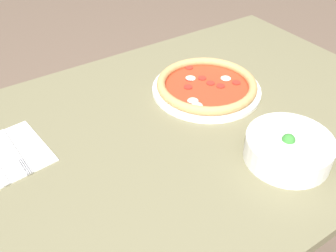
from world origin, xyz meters
The scene contains 5 objects.
dining_table centered at (0.00, 0.00, 0.64)m, with size 1.39×0.90×0.74m.
pizza centered at (-0.16, -0.09, 0.75)m, with size 0.33×0.33×0.04m.
bowl centered at (-0.14, 0.25, 0.77)m, with size 0.21×0.21×0.08m.
napkin centered at (0.43, -0.14, 0.74)m, with size 0.22×0.22×0.00m.
fork centered at (0.40, -0.14, 0.74)m, with size 0.02×0.20×0.00m.
Camera 1 is at (0.46, 0.65, 1.37)m, focal length 40.00 mm.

